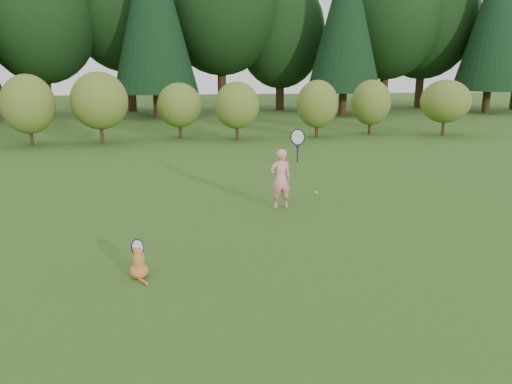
{
  "coord_description": "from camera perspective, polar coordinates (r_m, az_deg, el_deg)",
  "views": [
    {
      "loc": [
        -1.15,
        -8.51,
        3.07
      ],
      "look_at": [
        0.2,
        0.8,
        0.7
      ],
      "focal_mm": 35.0,
      "sensor_mm": 36.0,
      "label": 1
    }
  ],
  "objects": [
    {
      "name": "shrub_row",
      "position": [
        21.61,
        -5.25,
        9.64
      ],
      "size": [
        28.0,
        3.0,
        2.8
      ],
      "primitive_type": null,
      "color": "olive",
      "rests_on": "ground"
    },
    {
      "name": "child",
      "position": [
        11.02,
        2.88,
        1.68
      ],
      "size": [
        0.77,
        0.51,
        1.98
      ],
      "rotation": [
        0.0,
        0.0,
        3.28
      ],
      "color": "pink",
      "rests_on": "ground"
    },
    {
      "name": "tennis_ball",
      "position": [
        9.79,
        6.91,
        -0.06
      ],
      "size": [
        0.06,
        0.06,
        0.06
      ],
      "color": "gold",
      "rests_on": "ground"
    },
    {
      "name": "ground",
      "position": [
        9.12,
        -0.52,
        -5.53
      ],
      "size": [
        100.0,
        100.0,
        0.0
      ],
      "primitive_type": "plane",
      "color": "#315518",
      "rests_on": "ground"
    },
    {
      "name": "cat",
      "position": [
        7.72,
        -13.29,
        -7.73
      ],
      "size": [
        0.35,
        0.69,
        0.64
      ],
      "rotation": [
        0.0,
        0.0,
        0.07
      ],
      "color": "#B75E23",
      "rests_on": "ground"
    }
  ]
}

